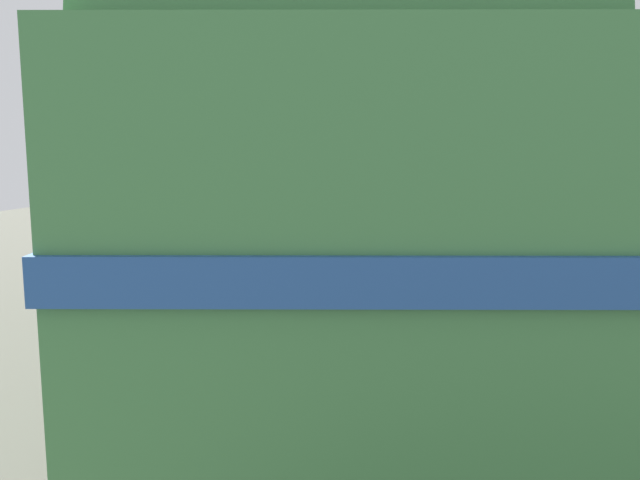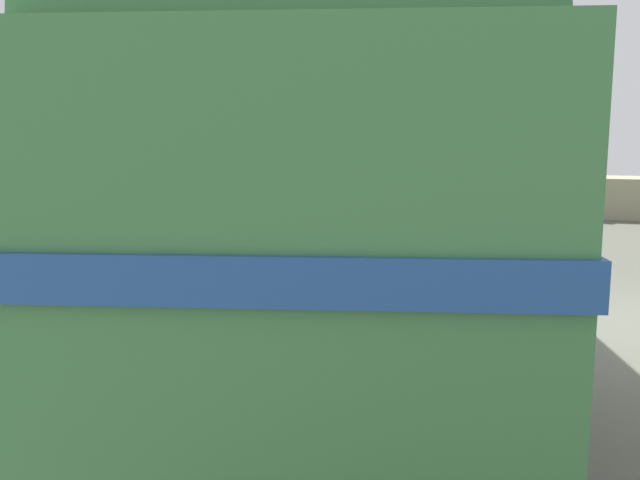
% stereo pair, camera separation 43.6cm
% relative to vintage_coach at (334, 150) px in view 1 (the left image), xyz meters
% --- Properties ---
extents(ground, '(32.00, 26.00, 0.02)m').
position_rel_vintage_coach_xyz_m(ground, '(2.95, 1.93, -2.04)').
color(ground, '#535448').
extents(breakwater, '(31.36, 2.07, 2.36)m').
position_rel_vintage_coach_xyz_m(breakwater, '(3.19, 13.71, -1.34)').
color(breakwater, '#9C9677').
rests_on(breakwater, ground).
extents(vintage_coach, '(4.86, 8.91, 3.70)m').
position_rel_vintage_coach_xyz_m(vintage_coach, '(0.00, 0.00, 0.00)').
color(vintage_coach, black).
rests_on(vintage_coach, ground).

